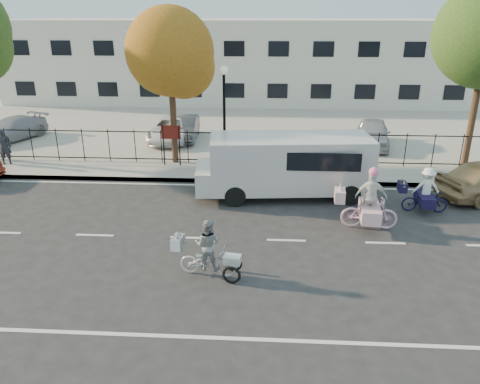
# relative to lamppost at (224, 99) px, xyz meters

# --- Properties ---
(ground) EXTENTS (120.00, 120.00, 0.00)m
(ground) POSITION_rel_lamppost_xyz_m (-0.50, -6.80, -3.11)
(ground) COLOR #333334
(road_markings) EXTENTS (60.00, 9.52, 0.01)m
(road_markings) POSITION_rel_lamppost_xyz_m (-0.50, -6.80, -3.11)
(road_markings) COLOR silver
(road_markings) RESTS_ON ground
(curb) EXTENTS (60.00, 0.10, 0.15)m
(curb) POSITION_rel_lamppost_xyz_m (-0.50, -1.75, -3.04)
(curb) COLOR #A8A399
(curb) RESTS_ON ground
(sidewalk) EXTENTS (60.00, 2.20, 0.15)m
(sidewalk) POSITION_rel_lamppost_xyz_m (-0.50, -0.70, -3.04)
(sidewalk) COLOR #A8A399
(sidewalk) RESTS_ON ground
(parking_lot) EXTENTS (60.00, 15.60, 0.15)m
(parking_lot) POSITION_rel_lamppost_xyz_m (-0.50, 8.20, -3.04)
(parking_lot) COLOR #A8A399
(parking_lot) RESTS_ON ground
(iron_fence) EXTENTS (58.00, 0.06, 1.50)m
(iron_fence) POSITION_rel_lamppost_xyz_m (-0.50, 0.40, -2.21)
(iron_fence) COLOR black
(iron_fence) RESTS_ON sidewalk
(building) EXTENTS (34.00, 10.00, 6.00)m
(building) POSITION_rel_lamppost_xyz_m (-0.50, 18.20, -0.11)
(building) COLOR silver
(building) RESTS_ON ground
(lamppost) EXTENTS (0.36, 0.36, 4.33)m
(lamppost) POSITION_rel_lamppost_xyz_m (0.00, 0.00, 0.00)
(lamppost) COLOR black
(lamppost) RESTS_ON sidewalk
(street_sign) EXTENTS (0.85, 0.06, 1.80)m
(street_sign) POSITION_rel_lamppost_xyz_m (-2.35, 0.00, -1.70)
(street_sign) COLOR black
(street_sign) RESTS_ON sidewalk
(zebra_trike) EXTENTS (1.87, 0.84, 1.59)m
(zebra_trike) POSITION_rel_lamppost_xyz_m (0.35, -8.92, -2.50)
(zebra_trike) COLOR silver
(zebra_trike) RESTS_ON ground
(unicorn_bike) EXTENTS (2.07, 1.45, 2.07)m
(unicorn_bike) POSITION_rel_lamppost_xyz_m (5.13, -5.76, -2.35)
(unicorn_bike) COLOR #F4B9D5
(unicorn_bike) RESTS_ON ground
(bull_bike) EXTENTS (1.74, 1.19, 1.61)m
(bull_bike) POSITION_rel_lamppost_xyz_m (7.34, -4.28, -2.47)
(bull_bike) COLOR #111038
(bull_bike) RESTS_ON ground
(white_van) EXTENTS (6.62, 2.71, 2.29)m
(white_van) POSITION_rel_lamppost_xyz_m (2.60, -3.00, -1.85)
(white_van) COLOR silver
(white_van) RESTS_ON ground
(pedestrian) EXTENTS (0.66, 0.50, 1.61)m
(pedestrian) POSITION_rel_lamppost_xyz_m (-9.83, -0.27, -2.16)
(pedestrian) COLOR black
(pedestrian) RESTS_ON sidewalk
(lot_car_a) EXTENTS (2.93, 4.37, 1.18)m
(lot_car_a) POSITION_rel_lamppost_xyz_m (-11.67, 3.83, -2.37)
(lot_car_a) COLOR #9FA1A6
(lot_car_a) RESTS_ON parking_lot
(lot_car_b) EXTENTS (2.13, 4.38, 1.20)m
(lot_car_b) POSITION_rel_lamppost_xyz_m (-3.21, 4.30, -2.36)
(lot_car_b) COLOR white
(lot_car_b) RESTS_ON parking_lot
(lot_car_c) EXTENTS (1.44, 3.75, 1.22)m
(lot_car_c) POSITION_rel_lamppost_xyz_m (-2.57, 4.57, -2.35)
(lot_car_c) COLOR #47494E
(lot_car_c) RESTS_ON parking_lot
(lot_car_d) EXTENTS (2.28, 4.17, 1.35)m
(lot_car_d) POSITION_rel_lamppost_xyz_m (7.17, 3.71, -2.29)
(lot_car_d) COLOR #A8AAB0
(lot_car_d) RESTS_ON parking_lot
(tree_mid) EXTENTS (3.74, 3.74, 6.86)m
(tree_mid) POSITION_rel_lamppost_xyz_m (-2.17, 0.56, 1.69)
(tree_mid) COLOR #442D1D
(tree_mid) RESTS_ON ground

